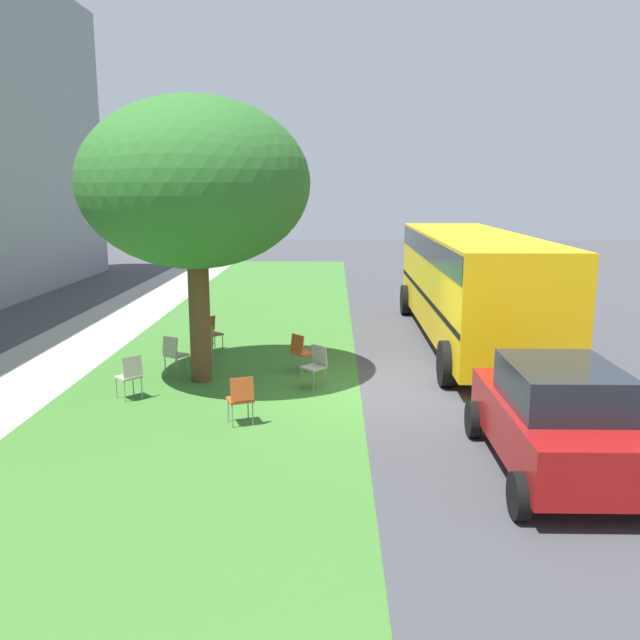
# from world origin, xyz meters

# --- Properties ---
(ground) EXTENTS (80.00, 80.00, 0.00)m
(ground) POSITION_xyz_m (0.00, 0.00, 0.00)
(ground) COLOR #424247
(grass_verge) EXTENTS (48.00, 6.00, 0.01)m
(grass_verge) POSITION_xyz_m (0.00, 3.20, 0.00)
(grass_verge) COLOR #3D752D
(grass_verge) RESTS_ON ground
(sidewalk_strip) EXTENTS (48.00, 2.80, 0.01)m
(sidewalk_strip) POSITION_xyz_m (0.00, 7.60, 0.00)
(sidewalk_strip) COLOR #ADA89E
(sidewalk_strip) RESTS_ON ground
(street_tree) EXTENTS (4.68, 4.68, 5.87)m
(street_tree) POSITION_xyz_m (0.64, 3.56, 4.12)
(street_tree) COLOR brown
(street_tree) RESTS_ON ground
(chair_0) EXTENTS (0.59, 0.59, 0.88)m
(chair_0) POSITION_xyz_m (3.28, 3.83, 0.52)
(chair_0) COLOR brown
(chair_0) RESTS_ON ground
(chair_1) EXTENTS (0.59, 0.59, 0.88)m
(chair_1) POSITION_xyz_m (0.18, 1.11, 0.52)
(chair_1) COLOR #ADA393
(chair_1) RESTS_ON ground
(chair_2) EXTENTS (0.59, 0.59, 0.88)m
(chair_2) POSITION_xyz_m (1.29, 1.47, 0.52)
(chair_2) COLOR #C64C1E
(chair_2) RESTS_ON ground
(chair_3) EXTENTS (0.54, 0.53, 0.88)m
(chair_3) POSITION_xyz_m (-2.09, 2.34, 0.52)
(chair_3) COLOR #C64C1E
(chair_3) RESTS_ON ground
(chair_4) EXTENTS (0.57, 0.57, 0.88)m
(chair_4) POSITION_xyz_m (1.03, 4.24, 0.52)
(chair_4) COLOR #ADA393
(chair_4) RESTS_ON ground
(chair_5) EXTENTS (0.59, 0.59, 0.88)m
(chair_5) POSITION_xyz_m (-0.69, 4.69, 0.52)
(chair_5) COLOR #ADA393
(chair_5) RESTS_ON ground
(chair_6) EXTENTS (0.51, 0.50, 0.88)m
(chair_6) POSITION_xyz_m (2.27, 3.80, 0.52)
(chair_6) COLOR olive
(chair_6) RESTS_ON ground
(parked_car) EXTENTS (3.70, 1.92, 1.65)m
(parked_car) POSITION_xyz_m (-4.00, -2.44, 0.84)
(parked_car) COLOR maroon
(parked_car) RESTS_ON ground
(school_bus) EXTENTS (10.40, 2.80, 2.88)m
(school_bus) POSITION_xyz_m (4.33, -2.85, 1.76)
(school_bus) COLOR yellow
(school_bus) RESTS_ON ground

